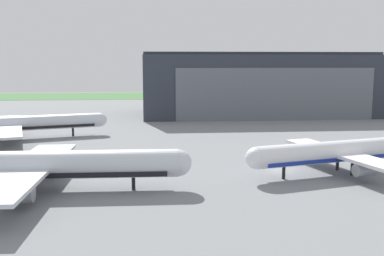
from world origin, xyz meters
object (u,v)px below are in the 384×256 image
at_px(airliner_near_right, 339,152).
at_px(airliner_near_left, 35,166).
at_px(airliner_far_left, 9,125).
at_px(maintenance_hangar, 262,85).

height_order(airliner_near_right, airliner_near_left, airliner_near_left).
height_order(airliner_near_left, airliner_far_left, airliner_near_left).
relative_size(airliner_near_right, airliner_far_left, 0.75).
bearing_deg(maintenance_hangar, airliner_near_right, -95.47).
bearing_deg(airliner_near_right, maintenance_hangar, 84.53).
bearing_deg(airliner_far_left, airliner_near_right, -30.96).
bearing_deg(maintenance_hangar, airliner_near_left, -121.06).
bearing_deg(airliner_near_right, airliner_near_left, -172.24).
relative_size(maintenance_hangar, airliner_near_right, 2.54).
bearing_deg(maintenance_hangar, airliner_far_left, -147.29).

